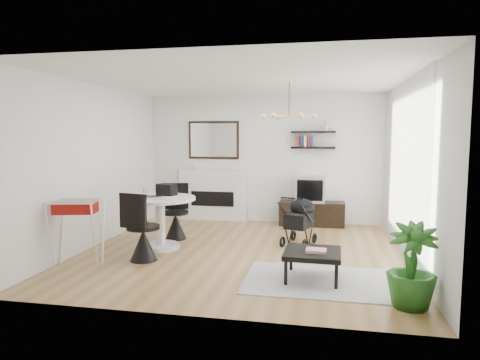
% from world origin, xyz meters
% --- Properties ---
extents(floor, '(5.00, 5.00, 0.00)m').
position_xyz_m(floor, '(0.00, 0.00, 0.00)').
color(floor, olive).
rests_on(floor, ground).
extents(ceiling, '(5.00, 5.00, 0.00)m').
position_xyz_m(ceiling, '(0.00, 0.00, 2.70)').
color(ceiling, white).
rests_on(ceiling, wall_back).
extents(wall_back, '(5.00, 0.00, 5.00)m').
position_xyz_m(wall_back, '(0.00, 2.50, 1.35)').
color(wall_back, white).
rests_on(wall_back, floor).
extents(wall_left, '(0.00, 5.00, 5.00)m').
position_xyz_m(wall_left, '(-2.50, 0.00, 1.35)').
color(wall_left, white).
rests_on(wall_left, floor).
extents(wall_right, '(0.00, 5.00, 5.00)m').
position_xyz_m(wall_right, '(2.50, 0.00, 1.35)').
color(wall_right, white).
rests_on(wall_right, floor).
extents(sheer_curtain, '(0.04, 3.60, 2.60)m').
position_xyz_m(sheer_curtain, '(2.40, 0.20, 1.35)').
color(sheer_curtain, white).
rests_on(sheer_curtain, wall_right).
extents(fireplace, '(1.50, 0.17, 2.16)m').
position_xyz_m(fireplace, '(-1.10, 2.42, 0.69)').
color(fireplace, white).
rests_on(fireplace, floor).
extents(shelf_lower, '(0.90, 0.25, 0.04)m').
position_xyz_m(shelf_lower, '(1.04, 2.37, 1.60)').
color(shelf_lower, black).
rests_on(shelf_lower, wall_back).
extents(shelf_upper, '(0.90, 0.25, 0.04)m').
position_xyz_m(shelf_upper, '(1.04, 2.37, 1.92)').
color(shelf_upper, black).
rests_on(shelf_upper, wall_back).
extents(pendant_lamp, '(0.90, 0.90, 0.10)m').
position_xyz_m(pendant_lamp, '(0.70, 0.30, 2.15)').
color(pendant_lamp, '#DFB575').
rests_on(pendant_lamp, ceiling).
extents(tv_console, '(1.32, 0.46, 0.49)m').
position_xyz_m(tv_console, '(1.04, 2.26, 0.25)').
color(tv_console, black).
rests_on(tv_console, floor).
extents(crt_tv, '(0.60, 0.53, 0.53)m').
position_xyz_m(crt_tv, '(1.00, 2.26, 0.76)').
color(crt_tv, '#B8B8BA').
rests_on(crt_tv, tv_console).
extents(dining_table, '(1.16, 1.16, 0.85)m').
position_xyz_m(dining_table, '(-1.36, -0.04, 0.56)').
color(dining_table, white).
rests_on(dining_table, floor).
extents(laptop, '(0.37, 0.28, 0.03)m').
position_xyz_m(laptop, '(-1.46, -0.13, 0.86)').
color(laptop, black).
rests_on(laptop, dining_table).
extents(black_bag, '(0.37, 0.29, 0.19)m').
position_xyz_m(black_bag, '(-1.33, 0.21, 0.94)').
color(black_bag, black).
rests_on(black_bag, dining_table).
extents(newspaper, '(0.40, 0.35, 0.01)m').
position_xyz_m(newspaper, '(-1.16, -0.16, 0.85)').
color(newspaper, silver).
rests_on(newspaper, dining_table).
extents(drinking_glass, '(0.07, 0.07, 0.11)m').
position_xyz_m(drinking_glass, '(-1.70, 0.16, 0.90)').
color(drinking_glass, white).
rests_on(drinking_glass, dining_table).
extents(chair_far, '(0.49, 0.51, 0.99)m').
position_xyz_m(chair_far, '(-1.33, 0.63, 0.31)').
color(chair_far, black).
rests_on(chair_far, floor).
extents(chair_near, '(0.52, 0.53, 1.03)m').
position_xyz_m(chair_near, '(-1.35, -0.76, 0.33)').
color(chair_near, black).
rests_on(chair_near, floor).
extents(drying_rack, '(0.76, 0.73, 0.96)m').
position_xyz_m(drying_rack, '(-2.14, -1.18, 0.50)').
color(drying_rack, white).
rests_on(drying_rack, floor).
extents(stroller, '(0.62, 0.78, 0.87)m').
position_xyz_m(stroller, '(0.88, 0.67, 0.37)').
color(stroller, black).
rests_on(stroller, floor).
extents(rug, '(1.81, 1.30, 0.01)m').
position_xyz_m(rug, '(1.19, -1.18, 0.01)').
color(rug, '#ABABAB').
rests_on(rug, floor).
extents(coffee_table, '(0.73, 0.73, 0.37)m').
position_xyz_m(coffee_table, '(1.14, -1.12, 0.34)').
color(coffee_table, black).
rests_on(coffee_table, rug).
extents(magazines, '(0.27, 0.22, 0.04)m').
position_xyz_m(magazines, '(1.18, -1.16, 0.40)').
color(magazines, '#BD432F').
rests_on(magazines, coffee_table).
extents(potted_plant, '(0.55, 0.55, 0.93)m').
position_xyz_m(potted_plant, '(2.20, -1.83, 0.46)').
color(potted_plant, '#225A19').
rests_on(potted_plant, floor).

